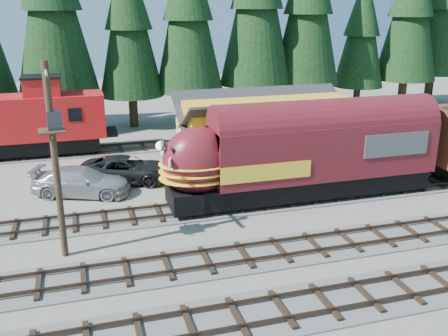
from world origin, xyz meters
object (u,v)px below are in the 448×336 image
object	(u,v)px
utility_pole	(55,150)
pickup_truck_b	(82,182)
depot	(269,126)
locomotive	(296,158)
pickup_truck_a	(126,169)
caboose	(31,121)

from	to	relation	value
utility_pole	pickup_truck_b	world-z (taller)	utility_pole
depot	pickup_truck_b	world-z (taller)	depot
locomotive	pickup_truck_a	bearing A→B (deg)	146.77
locomotive	pickup_truck_b	bearing A→B (deg)	160.14
pickup_truck_a	pickup_truck_b	bearing A→B (deg)	138.55
caboose	locomotive	bearing A→B (deg)	-42.13
caboose	pickup_truck_a	size ratio (longest dim) A/B	1.80
locomotive	utility_pole	size ratio (longest dim) A/B	1.86
caboose	pickup_truck_a	xyz separation A→B (m)	(6.16, -7.90, -1.94)
depot	locomotive	distance (m)	6.56
locomotive	caboose	size ratio (longest dim) A/B	1.53
depot	utility_pole	world-z (taller)	utility_pole
locomotive	caboose	xyz separation A→B (m)	(-15.48, 14.00, 0.15)
depot	pickup_truck_b	size ratio (longest dim) A/B	2.16
depot	utility_pole	distance (m)	17.24
depot	locomotive	world-z (taller)	depot
pickup_truck_a	pickup_truck_b	xyz separation A→B (m)	(-2.86, -1.71, 0.02)
pickup_truck_a	pickup_truck_b	world-z (taller)	pickup_truck_b
pickup_truck_a	locomotive	bearing A→B (deg)	-105.52
caboose	utility_pole	bearing A→B (deg)	-82.20
locomotive	pickup_truck_a	distance (m)	11.28
caboose	pickup_truck_b	bearing A→B (deg)	-71.00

